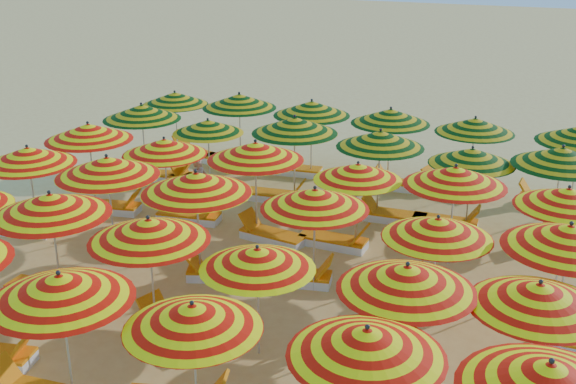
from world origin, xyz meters
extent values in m
plane|color=#E1B964|center=(0.00, 0.00, 0.00)|extent=(120.00, 120.00, 0.00)
cylinder|color=silver|center=(-1.16, -6.38, 1.19)|extent=(0.05, 0.05, 2.37)
cone|color=orange|center=(-1.16, -6.38, 2.21)|extent=(3.15, 3.15, 0.45)
sphere|color=black|center=(-1.16, -6.38, 2.47)|extent=(0.08, 0.08, 0.08)
cylinder|color=silver|center=(1.08, -6.13, 1.09)|extent=(0.04, 0.04, 2.18)
cone|color=orange|center=(1.08, -6.13, 2.03)|extent=(2.25, 2.25, 0.42)
sphere|color=black|center=(1.08, -6.13, 2.27)|extent=(0.07, 0.07, 0.07)
cone|color=orange|center=(3.79, -6.01, 2.14)|extent=(2.58, 2.58, 0.44)
sphere|color=black|center=(3.79, -6.01, 2.39)|extent=(0.08, 0.08, 0.08)
cone|color=orange|center=(6.21, -6.06, 2.21)|extent=(2.90, 2.90, 0.45)
sphere|color=black|center=(6.21, -6.06, 2.47)|extent=(0.08, 0.08, 0.08)
cylinder|color=silver|center=(-3.55, -3.65, 1.22)|extent=(0.05, 0.05, 2.44)
cone|color=orange|center=(-3.55, -3.65, 2.28)|extent=(3.01, 3.01, 0.47)
sphere|color=black|center=(-3.55, -3.65, 2.55)|extent=(0.08, 0.08, 0.08)
cylinder|color=silver|center=(-1.12, -3.84, 1.17)|extent=(0.04, 0.04, 2.35)
cone|color=orange|center=(-1.12, -3.84, 2.19)|extent=(2.90, 2.90, 0.45)
sphere|color=black|center=(-1.12, -3.84, 2.45)|extent=(0.08, 0.08, 0.08)
cylinder|color=silver|center=(1.14, -3.83, 1.07)|extent=(0.04, 0.04, 2.13)
cone|color=orange|center=(1.14, -3.83, 1.99)|extent=(2.21, 2.21, 0.41)
sphere|color=black|center=(1.14, -3.83, 2.22)|extent=(0.07, 0.07, 0.07)
cylinder|color=silver|center=(3.88, -3.95, 1.17)|extent=(0.04, 0.04, 2.34)
cone|color=orange|center=(3.88, -3.95, 2.18)|extent=(3.02, 3.02, 0.45)
sphere|color=black|center=(3.88, -3.95, 2.44)|extent=(0.08, 0.08, 0.08)
cylinder|color=silver|center=(5.95, -3.62, 1.13)|extent=(0.04, 0.04, 2.26)
cone|color=orange|center=(5.95, -3.62, 2.11)|extent=(2.42, 2.42, 0.43)
sphere|color=black|center=(5.95, -3.62, 2.36)|extent=(0.08, 0.08, 0.08)
cylinder|color=silver|center=(-6.39, -1.00, 1.18)|extent=(0.04, 0.04, 2.36)
cone|color=orange|center=(-6.39, -1.00, 2.20)|extent=(2.74, 2.74, 0.45)
sphere|color=black|center=(-6.39, -1.00, 2.46)|extent=(0.08, 0.08, 0.08)
cylinder|color=silver|center=(-3.88, -1.21, 1.23)|extent=(0.05, 0.05, 2.46)
cone|color=orange|center=(-3.88, -1.21, 2.29)|extent=(3.20, 3.20, 0.47)
sphere|color=black|center=(-3.88, -1.21, 2.56)|extent=(0.08, 0.08, 0.08)
cylinder|color=silver|center=(-1.39, -1.46, 1.24)|extent=(0.05, 0.05, 2.47)
cone|color=orange|center=(-1.39, -1.46, 2.31)|extent=(3.04, 3.04, 0.47)
sphere|color=black|center=(-1.39, -1.46, 2.58)|extent=(0.08, 0.08, 0.08)
cylinder|color=silver|center=(1.25, -1.10, 1.17)|extent=(0.04, 0.04, 2.33)
cone|color=orange|center=(1.25, -1.10, 2.18)|extent=(2.88, 2.88, 0.44)
sphere|color=black|center=(1.25, -1.10, 2.43)|extent=(0.08, 0.08, 0.08)
cylinder|color=silver|center=(3.91, -1.40, 1.10)|extent=(0.04, 0.04, 2.20)
cone|color=orange|center=(3.91, -1.40, 2.06)|extent=(2.76, 2.76, 0.42)
sphere|color=black|center=(3.91, -1.40, 2.30)|extent=(0.07, 0.07, 0.07)
cylinder|color=silver|center=(6.32, -1.44, 1.22)|extent=(0.05, 0.05, 2.45)
cone|color=orange|center=(6.32, -1.44, 2.28)|extent=(2.81, 2.81, 0.47)
sphere|color=black|center=(6.32, -1.44, 2.55)|extent=(0.08, 0.08, 0.08)
cylinder|color=silver|center=(-6.20, 1.22, 1.21)|extent=(0.05, 0.05, 2.41)
cone|color=orange|center=(-6.20, 1.22, 2.25)|extent=(2.67, 2.67, 0.46)
sphere|color=black|center=(-6.20, 1.22, 2.52)|extent=(0.08, 0.08, 0.08)
cylinder|color=silver|center=(-3.80, 1.20, 1.13)|extent=(0.04, 0.04, 2.25)
cone|color=orange|center=(-3.80, 1.20, 2.10)|extent=(2.87, 2.87, 0.43)
sphere|color=black|center=(-3.80, 1.20, 2.35)|extent=(0.08, 0.08, 0.08)
cylinder|color=silver|center=(-1.16, 1.19, 1.23)|extent=(0.05, 0.05, 2.45)
cone|color=orange|center=(-1.16, 1.19, 2.29)|extent=(2.83, 2.83, 0.47)
sphere|color=black|center=(-1.16, 1.19, 2.56)|extent=(0.08, 0.08, 0.08)
cylinder|color=silver|center=(1.47, 1.37, 1.08)|extent=(0.04, 0.04, 2.17)
cone|color=orange|center=(1.47, 1.37, 2.02)|extent=(2.52, 2.52, 0.41)
sphere|color=black|center=(1.47, 1.37, 2.26)|extent=(0.07, 0.07, 0.07)
cylinder|color=silver|center=(3.79, 1.34, 1.19)|extent=(0.05, 0.05, 2.38)
cone|color=orange|center=(3.79, 1.34, 2.22)|extent=(2.94, 2.94, 0.45)
sphere|color=black|center=(3.79, 1.34, 2.48)|extent=(0.08, 0.08, 0.08)
cylinder|color=silver|center=(6.23, 1.11, 1.14)|extent=(0.04, 0.04, 2.28)
cone|color=orange|center=(6.23, 1.11, 2.13)|extent=(2.77, 2.77, 0.43)
sphere|color=black|center=(6.23, 1.11, 2.38)|extent=(0.08, 0.08, 0.08)
cylinder|color=silver|center=(-6.11, 3.75, 1.19)|extent=(0.05, 0.05, 2.38)
cone|color=#625A03|center=(-6.11, 3.75, 2.23)|extent=(3.11, 3.11, 0.45)
sphere|color=black|center=(-6.11, 3.75, 2.49)|extent=(0.08, 0.08, 0.08)
cylinder|color=silver|center=(-3.88, 3.81, 1.06)|extent=(0.04, 0.04, 2.12)
cone|color=#625A03|center=(-3.88, 3.81, 1.98)|extent=(2.66, 2.66, 0.40)
sphere|color=black|center=(-3.88, 3.81, 2.21)|extent=(0.07, 0.07, 0.07)
cylinder|color=silver|center=(-1.12, 3.82, 1.23)|extent=(0.05, 0.05, 2.46)
cone|color=#625A03|center=(-1.12, 3.82, 2.30)|extent=(2.81, 2.81, 0.47)
sphere|color=black|center=(-1.12, 3.82, 2.56)|extent=(0.08, 0.08, 0.08)
cylinder|color=silver|center=(1.41, 3.63, 1.19)|extent=(0.05, 0.05, 2.38)
cone|color=#625A03|center=(1.41, 3.63, 2.22)|extent=(2.43, 2.43, 0.45)
sphere|color=black|center=(1.41, 3.63, 2.48)|extent=(0.08, 0.08, 0.08)
cylinder|color=silver|center=(3.86, 3.49, 1.11)|extent=(0.04, 0.04, 2.22)
cone|color=#625A03|center=(3.86, 3.49, 2.07)|extent=(2.22, 2.22, 0.42)
sphere|color=black|center=(3.86, 3.49, 2.31)|extent=(0.07, 0.07, 0.07)
cylinder|color=silver|center=(6.00, 3.65, 1.22)|extent=(0.05, 0.05, 2.43)
cone|color=#625A03|center=(6.00, 3.65, 2.27)|extent=(3.14, 3.14, 0.46)
sphere|color=black|center=(6.00, 3.65, 2.54)|extent=(0.08, 0.08, 0.08)
cylinder|color=silver|center=(-6.40, 6.22, 1.12)|extent=(0.04, 0.04, 2.24)
cone|color=#625A03|center=(-6.40, 6.22, 2.09)|extent=(2.63, 2.63, 0.43)
sphere|color=black|center=(-6.40, 6.22, 2.33)|extent=(0.07, 0.07, 0.07)
cylinder|color=silver|center=(-3.93, 6.09, 1.20)|extent=(0.05, 0.05, 2.41)
cone|color=#625A03|center=(-3.93, 6.09, 2.25)|extent=(2.94, 2.94, 0.46)
sphere|color=black|center=(-3.93, 6.09, 2.51)|extent=(0.08, 0.08, 0.08)
cylinder|color=silver|center=(-1.43, 6.05, 1.20)|extent=(0.05, 0.05, 2.40)
cone|color=#625A03|center=(-1.43, 6.05, 2.24)|extent=(3.08, 3.08, 0.46)
sphere|color=black|center=(-1.43, 6.05, 2.50)|extent=(0.08, 0.08, 0.08)
cylinder|color=silver|center=(1.07, 6.09, 1.19)|extent=(0.05, 0.05, 2.38)
cone|color=#625A03|center=(1.07, 6.09, 2.22)|extent=(2.95, 2.95, 0.45)
sphere|color=black|center=(1.07, 6.09, 2.48)|extent=(0.08, 0.08, 0.08)
cylinder|color=silver|center=(3.53, 6.25, 1.15)|extent=(0.04, 0.04, 2.30)
cone|color=#625A03|center=(3.53, 6.25, 2.15)|extent=(2.99, 2.99, 0.44)
sphere|color=black|center=(3.53, 6.25, 2.40)|extent=(0.08, 0.08, 0.08)
cylinder|color=silver|center=(6.38, 6.08, 1.19)|extent=(0.05, 0.05, 2.39)
cube|color=orange|center=(-2.70, -5.83, 0.45)|extent=(0.47, 0.64, 0.48)
cube|color=orange|center=(-2.41, -6.63, 0.45)|extent=(0.40, 0.60, 0.48)
cube|color=white|center=(-4.10, -3.54, 0.10)|extent=(1.71, 0.60, 0.20)
cube|color=orange|center=(-4.10, -3.54, 0.23)|extent=(1.71, 0.60, 0.06)
cube|color=orange|center=(-3.40, -3.54, 0.45)|extent=(0.37, 0.58, 0.48)
cube|color=white|center=(-0.57, -3.93, 0.10)|extent=(1.80, 1.08, 0.20)
cube|color=orange|center=(-0.57, -3.93, 0.23)|extent=(1.80, 1.08, 0.06)
cube|color=orange|center=(-1.23, -3.71, 0.45)|extent=(0.53, 0.66, 0.48)
cube|color=white|center=(-6.94, -1.00, 0.10)|extent=(1.78, 0.89, 0.20)
cube|color=orange|center=(-6.94, -1.00, 0.23)|extent=(1.78, 0.89, 0.06)
cube|color=orange|center=(-6.26, -0.87, 0.45)|extent=(0.47, 0.64, 0.48)
cube|color=white|center=(-0.84, -1.31, 0.10)|extent=(1.80, 1.11, 0.20)
cube|color=orange|center=(-0.84, -1.31, 0.23)|extent=(1.80, 1.11, 0.06)
cube|color=orange|center=(-1.50, -1.54, 0.45)|extent=(0.54, 0.67, 0.48)
cube|color=white|center=(0.70, -0.92, 0.10)|extent=(1.78, 0.88, 0.20)
cube|color=orange|center=(0.70, -0.92, 0.23)|extent=(1.78, 0.88, 0.06)
cube|color=orange|center=(1.39, -0.80, 0.45)|extent=(0.46, 0.64, 0.48)
cube|color=white|center=(3.36, -1.30, 0.10)|extent=(1.80, 1.11, 0.20)
cube|color=orange|center=(3.36, -1.30, 0.23)|extent=(1.80, 1.11, 0.06)
cube|color=orange|center=(4.02, -1.07, 0.45)|extent=(0.54, 0.67, 0.48)
cube|color=orange|center=(6.17, -1.52, 0.45)|extent=(0.38, 0.59, 0.48)
cube|color=white|center=(-5.65, 1.11, 0.10)|extent=(1.78, 0.88, 0.20)
cube|color=orange|center=(-5.65, 1.11, 0.23)|extent=(1.78, 0.88, 0.06)
cube|color=orange|center=(-4.96, 1.23, 0.45)|extent=(0.46, 0.64, 0.48)
cube|color=white|center=(-3.25, 1.35, 0.10)|extent=(1.76, 0.80, 0.20)
cube|color=orange|center=(-3.25, 1.35, 0.23)|extent=(1.76, 0.80, 0.06)
cube|color=orange|center=(-2.56, 1.44, 0.45)|extent=(0.44, 0.62, 0.48)
cube|color=white|center=(-0.61, 0.98, 0.10)|extent=(1.77, 0.85, 0.20)
cube|color=orange|center=(-0.61, 0.98, 0.23)|extent=(1.77, 0.85, 0.06)
cube|color=orange|center=(-1.30, 1.09, 0.45)|extent=(0.46, 0.63, 0.48)
cube|color=white|center=(0.92, 1.26, 0.10)|extent=(1.72, 0.64, 0.20)
cube|color=orange|center=(0.92, 1.26, 0.23)|extent=(1.72, 0.64, 0.06)
cube|color=orange|center=(1.62, 1.24, 0.45)|extent=(0.38, 0.59, 0.48)
cube|color=white|center=(-5.56, 3.97, 0.10)|extent=(1.78, 0.90, 0.20)
cube|color=orange|center=(-5.56, 3.97, 0.23)|extent=(1.78, 0.90, 0.06)
cube|color=orange|center=(-4.88, 4.11, 0.45)|extent=(0.47, 0.64, 0.48)
cube|color=white|center=(-4.43, 3.92, 0.10)|extent=(1.79, 0.96, 0.20)
cube|color=orange|center=(-4.43, 3.92, 0.23)|extent=(1.79, 0.96, 0.06)
cube|color=orange|center=(-5.11, 4.08, 0.45)|extent=(0.49, 0.65, 0.48)
cube|color=white|center=(-1.67, 3.67, 0.10)|extent=(1.74, 0.73, 0.20)
cube|color=orange|center=(-1.67, 3.67, 0.23)|extent=(1.74, 0.73, 0.06)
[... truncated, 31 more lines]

